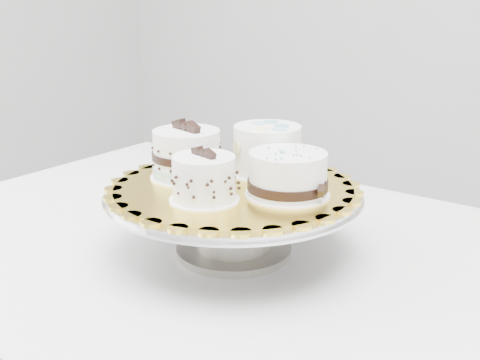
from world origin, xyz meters
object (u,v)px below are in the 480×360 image
Objects in this scene: cake_banded at (187,156)px; cake_dots at (267,149)px; table at (238,285)px; cake_ribbon at (288,176)px; cake_stand at (234,209)px; cake_swirl at (204,180)px; cake_board at (234,187)px.

cake_banded is 0.98× the size of cake_dots.
cake_banded is at bearing -152.66° from table.
table is 8.60× the size of cake_ribbon.
cake_swirl reaches higher than cake_stand.
cake_swirl is at bearing -85.76° from cake_stand.
table is at bearing 113.47° from cake_swirl.
cake_ribbon is (0.09, 0.09, -0.00)m from cake_swirl.
cake_swirl is (0.01, -0.08, 0.03)m from cake_board.
table is 0.25m from cake_swirl.
cake_stand reaches higher than table.
cake_board is 2.49× the size of cake_ribbon.
table is 0.19m from cake_board.
cake_ribbon is at bearing 19.66° from cake_banded.
cake_dots is at bearing 104.09° from cake_swirl.
cake_swirl is at bearing -80.06° from cake_dots.
cake_dots reaches higher than table.
cake_ribbon is at bearing 5.37° from cake_stand.
cake_swirl is 0.12m from cake_banded.
cake_banded is at bearing -174.94° from cake_board.
cake_banded reaches higher than cake_board.
cake_board is (0.00, -0.00, 0.04)m from cake_stand.
cake_banded reaches higher than cake_ribbon.
table is at bearing 146.91° from cake_ribbon.
cake_dots is (0.02, 0.06, 0.23)m from table.
cake_swirl is 0.12m from cake_ribbon.
cake_stand is 0.04m from cake_board.
cake_banded is 0.13m from cake_dots.
cake_banded is at bearing 156.33° from cake_swirl.
cake_board is at bearing -84.55° from cake_dots.
cake_board is 0.10m from cake_ribbon.
cake_ribbon is (0.09, 0.01, 0.03)m from cake_board.
cake_stand is at bearing 90.00° from cake_board.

